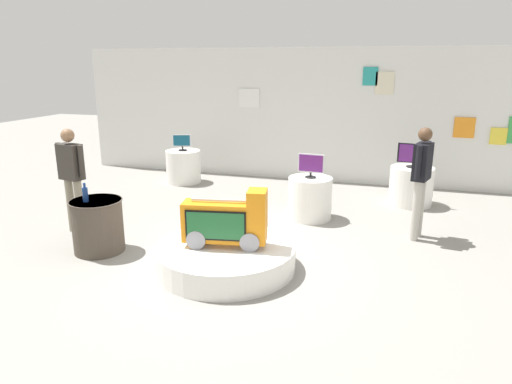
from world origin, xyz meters
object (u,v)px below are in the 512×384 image
object	(u,v)px
display_pedestal_right_rear	(411,186)
main_display_pedestal	(225,257)
novelty_firetruck_tv	(226,223)
bottle_on_side_table	(85,194)
shopper_browsing_near_truck	(421,175)
shopper_browsing_rear	(72,173)
tv_on_right_rear	(414,155)
display_pedestal_center_rear	(183,166)
side_table_round	(98,225)
display_pedestal_left_rear	(310,198)
tv_on_center_rear	(182,142)
tv_on_left_rear	(311,165)

from	to	relation	value
display_pedestal_right_rear	main_display_pedestal	bearing A→B (deg)	-122.50
novelty_firetruck_tv	bottle_on_side_table	size ratio (longest dim) A/B	4.21
shopper_browsing_near_truck	shopper_browsing_rear	size ratio (longest dim) A/B	1.03
display_pedestal_right_rear	tv_on_right_rear	size ratio (longest dim) A/B	1.36
main_display_pedestal	tv_on_right_rear	bearing A→B (deg)	57.46
display_pedestal_center_rear	side_table_round	distance (m)	3.98
display_pedestal_left_rear	tv_on_center_rear	size ratio (longest dim) A/B	1.95
main_display_pedestal	display_pedestal_right_rear	bearing A→B (deg)	57.50
novelty_firetruck_tv	shopper_browsing_rear	size ratio (longest dim) A/B	0.67
display_pedestal_center_rear	tv_on_center_rear	xyz separation A→B (m)	(-0.00, -0.00, 0.55)
bottle_on_side_table	shopper_browsing_rear	xyz separation A→B (m)	(-0.71, 0.65, 0.10)
tv_on_left_rear	tv_on_center_rear	distance (m)	3.56
side_table_round	bottle_on_side_table	size ratio (longest dim) A/B	2.87
novelty_firetruck_tv	tv_on_center_rear	world-z (taller)	tv_on_center_rear
display_pedestal_center_rear	tv_on_left_rear	bearing A→B (deg)	-27.85
main_display_pedestal	novelty_firetruck_tv	xyz separation A→B (m)	(0.02, -0.00, 0.46)
novelty_firetruck_tv	side_table_round	world-z (taller)	novelty_firetruck_tv
main_display_pedestal	display_pedestal_center_rear	xyz separation A→B (m)	(-2.47, 3.97, 0.20)
display_pedestal_right_rear	tv_on_right_rear	xyz separation A→B (m)	(0.00, -0.00, 0.59)
display_pedestal_left_rear	display_pedestal_right_rear	bearing A→B (deg)	39.00
bottle_on_side_table	shopper_browsing_rear	world-z (taller)	shopper_browsing_rear
tv_on_right_rear	shopper_browsing_rear	bearing A→B (deg)	-148.76
shopper_browsing_rear	display_pedestal_center_rear	bearing A→B (deg)	86.00
display_pedestal_right_rear	tv_on_left_rear	bearing A→B (deg)	-140.91
novelty_firetruck_tv	shopper_browsing_rear	distance (m)	2.82
shopper_browsing_rear	display_pedestal_left_rear	bearing A→B (deg)	26.93
main_display_pedestal	side_table_round	world-z (taller)	side_table_round
display_pedestal_center_rear	display_pedestal_right_rear	world-z (taller)	same
tv_on_center_rear	shopper_browsing_near_truck	xyz separation A→B (m)	(4.86, -2.11, 0.08)
main_display_pedestal	novelty_firetruck_tv	world-z (taller)	novelty_firetruck_tv
tv_on_center_rear	display_pedestal_right_rear	size ratio (longest dim) A/B	0.48
tv_on_center_rear	shopper_browsing_rear	world-z (taller)	shopper_browsing_rear
shopper_browsing_rear	novelty_firetruck_tv	bearing A→B (deg)	-12.38
tv_on_center_rear	novelty_firetruck_tv	bearing A→B (deg)	-57.84
bottle_on_side_table	shopper_browsing_near_truck	bearing A→B (deg)	23.53
bottle_on_side_table	tv_on_left_rear	bearing A→B (deg)	41.53
main_display_pedestal	display_pedestal_right_rear	size ratio (longest dim) A/B	2.27
tv_on_left_rear	novelty_firetruck_tv	bearing A→B (deg)	-105.68
display_pedestal_left_rear	bottle_on_side_table	world-z (taller)	bottle_on_side_table
novelty_firetruck_tv	display_pedestal_right_rear	xyz separation A→B (m)	(2.31, 3.66, -0.26)
shopper_browsing_rear	tv_on_center_rear	bearing A→B (deg)	86.01
side_table_round	bottle_on_side_table	bearing A→B (deg)	-134.10
tv_on_left_rear	shopper_browsing_rear	distance (m)	3.79
side_table_round	tv_on_left_rear	bearing A→B (deg)	41.37
display_pedestal_left_rear	shopper_browsing_near_truck	xyz separation A→B (m)	(1.72, -0.46, 0.63)
main_display_pedestal	display_pedestal_left_rear	size ratio (longest dim) A/B	2.43
display_pedestal_left_rear	bottle_on_side_table	distance (m)	3.60
main_display_pedestal	tv_on_left_rear	world-z (taller)	tv_on_left_rear
display_pedestal_center_rear	bottle_on_side_table	bearing A→B (deg)	-83.26
novelty_firetruck_tv	tv_on_right_rear	xyz separation A→B (m)	(2.31, 3.66, 0.33)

